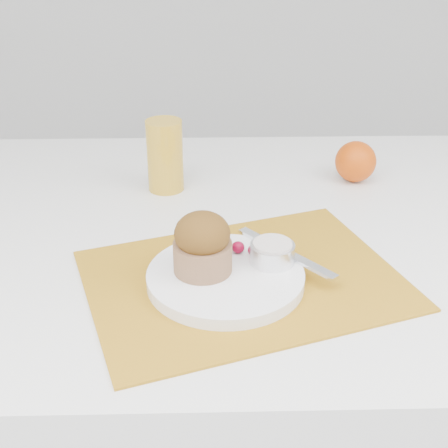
{
  "coord_description": "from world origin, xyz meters",
  "views": [
    {
      "loc": [
        -0.08,
        -0.82,
        1.21
      ],
      "look_at": [
        -0.06,
        -0.04,
        0.8
      ],
      "focal_mm": 50.0,
      "sensor_mm": 36.0,
      "label": 1
    }
  ],
  "objects_px": {
    "plate": "(225,278)",
    "orange": "(356,162)",
    "juice_glass": "(165,156)",
    "muffin": "(202,244)",
    "table": "(256,403)"
  },
  "relations": [
    {
      "from": "orange",
      "to": "juice_glass",
      "type": "xyz_separation_m",
      "value": [
        -0.34,
        -0.03,
        0.03
      ]
    },
    {
      "from": "plate",
      "to": "table",
      "type": "bearing_deg",
      "value": 69.71
    },
    {
      "from": "table",
      "to": "juice_glass",
      "type": "height_order",
      "value": "juice_glass"
    },
    {
      "from": "plate",
      "to": "juice_glass",
      "type": "xyz_separation_m",
      "value": [
        -0.1,
        0.31,
        0.05
      ]
    },
    {
      "from": "table",
      "to": "plate",
      "type": "xyz_separation_m",
      "value": [
        -0.06,
        -0.17,
        0.39
      ]
    },
    {
      "from": "table",
      "to": "plate",
      "type": "bearing_deg",
      "value": -110.29
    },
    {
      "from": "plate",
      "to": "juice_glass",
      "type": "bearing_deg",
      "value": 107.22
    },
    {
      "from": "plate",
      "to": "orange",
      "type": "relative_size",
      "value": 2.85
    },
    {
      "from": "plate",
      "to": "muffin",
      "type": "height_order",
      "value": "muffin"
    },
    {
      "from": "plate",
      "to": "orange",
      "type": "distance_m",
      "value": 0.42
    },
    {
      "from": "table",
      "to": "plate",
      "type": "height_order",
      "value": "plate"
    },
    {
      "from": "table",
      "to": "juice_glass",
      "type": "bearing_deg",
      "value": 138.5
    },
    {
      "from": "plate",
      "to": "muffin",
      "type": "distance_m",
      "value": 0.06
    },
    {
      "from": "muffin",
      "to": "plate",
      "type": "bearing_deg",
      "value": -12.53
    },
    {
      "from": "table",
      "to": "plate",
      "type": "relative_size",
      "value": 5.74
    }
  ]
}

